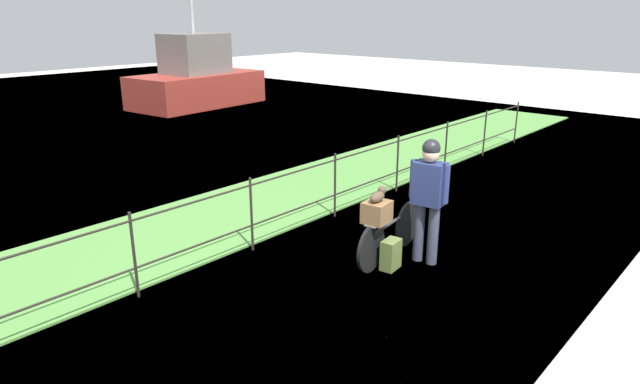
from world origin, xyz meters
name	(u,v)px	position (x,y,z in m)	size (l,w,h in m)	color
ground_plane	(374,299)	(0.00, 0.00, 0.00)	(60.00, 60.00, 0.00)	beige
grass_strip	(196,226)	(0.00, 3.44, 0.01)	(27.00, 2.40, 0.03)	#569342
iron_fence	(251,209)	(0.00, 2.12, 0.62)	(18.04, 0.04, 1.06)	#28231E
bicycle_main	(389,235)	(1.05, 0.53, 0.34)	(1.67, 0.27, 0.64)	black
wooden_crate	(377,212)	(0.68, 0.48, 0.78)	(0.34, 0.30, 0.28)	brown
terrier_dog	(378,195)	(0.70, 0.49, 0.99)	(0.32, 0.17, 0.18)	#4C3D2D
cyclist_person	(429,191)	(1.28, 0.10, 1.00)	(0.30, 0.54, 1.68)	#383D51
backpack_on_paving	(391,254)	(0.79, 0.32, 0.20)	(0.28, 0.18, 0.40)	olive
mooring_bollard	(419,186)	(3.58, 1.62, 0.20)	(0.20, 0.20, 0.40)	#38383D
moored_boat_near	(197,80)	(7.27, 13.16, 0.91)	(4.80, 2.72, 4.11)	#9E3328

